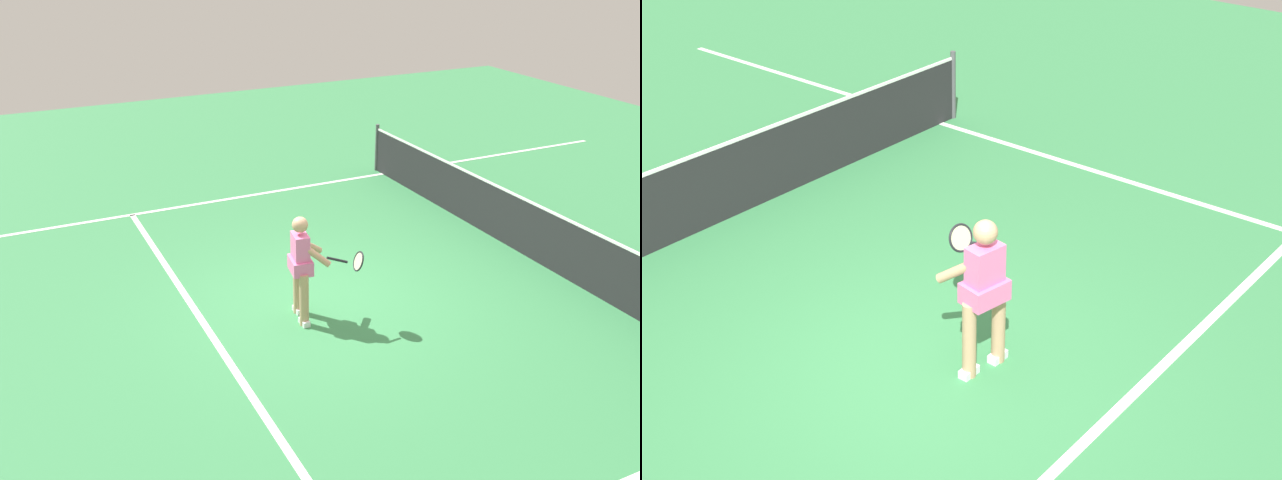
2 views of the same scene
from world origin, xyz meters
The scene contains 5 objects.
ground_plane centered at (0.00, 0.00, 0.00)m, with size 28.05×28.05×0.00m, color #38844C.
service_line_marking centered at (0.00, -1.72, 0.00)m, with size 9.36×0.10×0.01m, color white.
sideline_left_marking centered at (-4.68, 0.00, 0.00)m, with size 0.10×19.58×0.01m, color white.
court_net centered at (0.00, 3.83, 0.49)m, with size 10.04×0.08×1.05m.
tennis_player centered at (0.30, -0.40, 0.85)m, with size 0.89×0.91×1.55m.
Camera 1 is at (8.40, -4.07, 5.19)m, focal length 40.54 mm.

